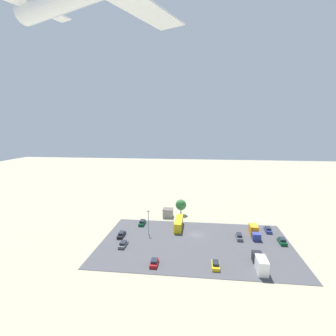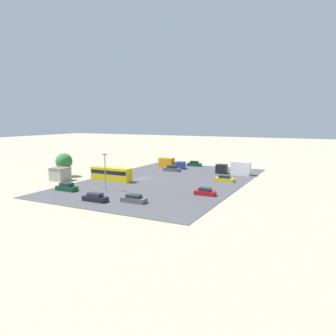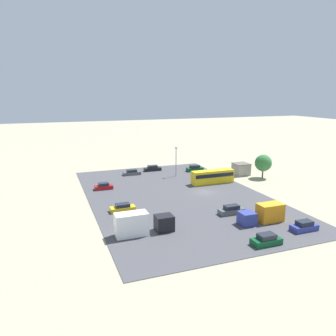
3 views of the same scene
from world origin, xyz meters
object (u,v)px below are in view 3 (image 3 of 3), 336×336
Objects in this scene: parked_car_6 at (304,226)px; parked_car_7 at (266,240)px; parked_car_1 at (195,169)px; bus at (213,176)px; parked_car_0 at (123,208)px; parked_car_4 at (231,210)px; parked_truck_0 at (264,214)px; parked_truck_1 at (141,224)px; shed_building at (241,169)px; parked_car_5 at (153,169)px; parked_car_3 at (132,173)px; parked_car_2 at (104,187)px.

parked_car_7 is (-2.01, 8.63, 0.01)m from parked_car_6.
parked_car_1 is at bearing 178.32° from parked_car_6.
bus reaches higher than parked_car_0.
parked_truck_0 is at bearing -149.61° from parked_car_4.
parked_car_7 is 18.48m from parked_truck_1.
bus is (-5.10, 11.25, 0.24)m from shed_building.
shed_building is 0.84× the size of parked_car_5.
parked_car_0 is at bearing 57.37° from parked_truck_0.
parked_car_3 is at bearing 167.66° from parked_truck_1.
parked_car_2 is at bearing -143.00° from parked_car_6.
parked_car_1 is 17.56m from parked_car_3.
parked_truck_1 reaches higher than parked_car_4.
parked_truck_1 is at bearing 167.66° from parked_car_3.
parked_car_2 is at bearing 91.55° from shed_building.
parked_car_6 is (-47.21, -9.65, 0.03)m from parked_car_5.
parked_car_6 is (-18.54, -24.69, 0.06)m from parked_car_0.
parked_car_6 is 1.00× the size of parked_car_7.
parked_car_7 is 8.67m from parked_truck_0.
parked_car_5 is (17.46, 9.40, -1.08)m from bus.
bus is 32.86m from parked_car_7.
parked_car_3 is 0.58× the size of parked_truck_0.
parked_car_0 is at bearing 38.02° from parked_car_7.
parked_truck_0 reaches higher than parked_car_2.
parked_truck_1 reaches higher than parked_car_6.
parked_car_4 is (-23.55, -18.68, 0.06)m from parked_car_2.
parked_car_6 is 6.48m from parked_truck_0.
parked_car_3 is at bearing 139.38° from parked_car_2.
parked_car_1 reaches higher than parked_car_0.
parked_car_3 is (14.95, 15.97, -1.12)m from bus.
parked_car_1 is 1.05× the size of parked_car_6.
parked_car_1 reaches higher than parked_car_2.
parked_truck_0 reaches higher than parked_car_7.
parked_car_5 is at bearing 28.29° from bus.
shed_building is 0.38× the size of bus.
parked_car_6 is at bearing 37.00° from parked_car_2.
parked_car_4 is (-19.44, 6.59, -1.04)m from bus.
parked_car_7 is at bearing -170.78° from parked_car_3.
parked_car_4 is 12.45m from parked_car_7.
parked_truck_1 is at bearing 82.84° from parked_truck_0.
parked_car_1 is 0.97× the size of parked_car_5.
parked_car_4 is 1.09× the size of parked_car_7.
parked_car_7 is at bearing 58.10° from parked_truck_1.
parked_car_1 is at bearing 108.63° from parked_car_2.
parked_car_5 is at bearing 7.89° from parked_truck_0.
parked_car_1 is 33.56m from parked_car_4.
parked_car_3 is at bearing 15.26° from parked_car_4.
parked_car_0 is 27.50m from parked_car_3.
parked_car_0 is 35.58m from parked_car_1.
parked_car_6 is at bearing -160.06° from parked_car_3.
parked_car_0 is 0.99× the size of parked_car_1.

